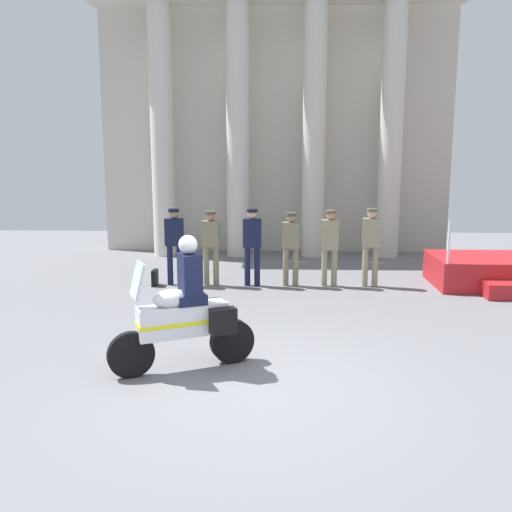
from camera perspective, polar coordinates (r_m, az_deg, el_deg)
ground_plane at (r=7.78m, az=-0.22°, el=-12.66°), size 28.00×28.00×0.00m
colonnade_backdrop at (r=16.99m, az=1.97°, el=13.96°), size 10.08×1.48×7.62m
reviewing_stand at (r=14.17m, az=23.65°, el=-1.48°), size 3.43×2.29×1.55m
officer_in_row_0 at (r=13.12m, az=-7.97°, el=1.52°), size 0.40×0.26×1.72m
officer_in_row_1 at (r=13.00m, az=-4.43°, el=1.38°), size 0.40×0.26×1.67m
officer_in_row_2 at (r=12.92m, az=-0.37°, el=1.48°), size 0.40×0.26×1.72m
officer_in_row_3 at (r=12.94m, az=3.43°, el=1.28°), size 0.40×0.26×1.64m
officer_in_row_4 at (r=12.99m, az=7.21°, el=1.39°), size 0.40×0.26×1.70m
officer_in_row_5 at (r=13.10m, az=11.15°, el=1.46°), size 0.40×0.26×1.74m
motorcycle_with_rider at (r=8.16m, az=-6.70°, el=-5.66°), size 1.95×1.09×1.90m
briefcase_on_ground at (r=13.27m, az=-9.83°, el=-2.11°), size 0.10×0.32×0.36m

